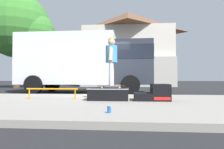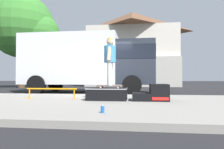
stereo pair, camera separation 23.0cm
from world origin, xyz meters
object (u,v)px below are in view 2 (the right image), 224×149
(skate_box, at_px, (107,93))
(soda_can, at_px, (103,109))
(box_truck, at_px, (89,61))
(street_tree_main, at_px, (26,28))
(grind_rail, at_px, (52,91))
(skateboard, at_px, (110,86))
(skater_kid, at_px, (110,57))
(kicker_ramp, at_px, (153,94))

(skate_box, bearing_deg, soda_can, -83.94)
(box_truck, bearing_deg, soda_can, -74.57)
(street_tree_main, bearing_deg, box_truck, -36.90)
(skate_box, relative_size, grind_rail, 0.72)
(grind_rail, xyz_separation_m, skateboard, (1.81, -0.13, 0.15))
(skater_kid, height_order, street_tree_main, street_tree_main)
(street_tree_main, bearing_deg, grind_rail, -55.72)
(grind_rail, xyz_separation_m, skater_kid, (1.81, -0.13, 0.99))
(skate_box, bearing_deg, street_tree_main, 130.44)
(soda_can, bearing_deg, street_tree_main, 125.55)
(soda_can, height_order, box_truck, box_truck)
(skater_kid, distance_m, street_tree_main, 13.34)
(skate_box, bearing_deg, box_truck, 109.51)
(skateboard, height_order, street_tree_main, street_tree_main)
(skate_box, relative_size, soda_can, 9.02)
(soda_can, distance_m, box_truck, 7.39)
(skateboard, bearing_deg, skate_box, 169.13)
(skateboard, distance_m, soda_can, 2.22)
(skateboard, distance_m, street_tree_main, 13.59)
(kicker_ramp, height_order, skater_kid, skater_kid)
(kicker_ramp, bearing_deg, skate_box, 179.98)
(skate_box, height_order, skateboard, skateboard)
(box_truck, distance_m, street_tree_main, 8.87)
(skate_box, relative_size, skater_kid, 0.81)
(kicker_ramp, relative_size, soda_can, 7.78)
(skateboard, bearing_deg, soda_can, -85.86)
(skate_box, distance_m, grind_rail, 1.74)
(skateboard, height_order, skater_kid, skater_kid)
(soda_can, xyz_separation_m, box_truck, (-1.92, 6.97, 1.52))
(kicker_ramp, xyz_separation_m, street_tree_main, (-9.60, 9.73, 4.64))
(grind_rail, relative_size, skater_kid, 1.13)
(grind_rail, height_order, skateboard, skateboard)
(kicker_ramp, relative_size, skater_kid, 0.70)
(box_truck, bearing_deg, grind_rail, -90.54)
(grind_rail, relative_size, box_truck, 0.23)
(skater_kid, distance_m, box_truck, 5.12)
(soda_can, height_order, street_tree_main, street_tree_main)
(soda_can, bearing_deg, grind_rail, 130.44)
(skateboard, distance_m, skater_kid, 0.84)
(skate_box, xyz_separation_m, grind_rail, (-1.74, 0.11, 0.06))
(grind_rail, distance_m, skateboard, 1.82)
(skateboard, bearing_deg, street_tree_main, 130.65)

